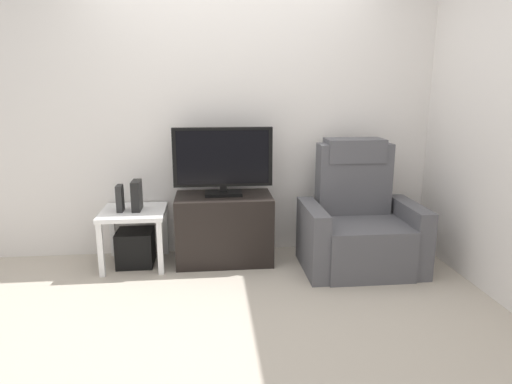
% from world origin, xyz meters
% --- Properties ---
extents(ground_plane, '(6.40, 6.40, 0.00)m').
position_xyz_m(ground_plane, '(0.00, 0.00, 0.00)').
color(ground_plane, '#B2A899').
extents(wall_back, '(6.40, 0.06, 2.60)m').
position_xyz_m(wall_back, '(0.00, 1.13, 1.30)').
color(wall_back, silver).
rests_on(wall_back, ground).
extents(wall_side, '(0.06, 4.48, 2.60)m').
position_xyz_m(wall_side, '(1.88, 0.00, 1.30)').
color(wall_side, silver).
rests_on(wall_side, ground).
extents(tv_stand, '(0.83, 0.49, 0.60)m').
position_xyz_m(tv_stand, '(-0.09, 0.83, 0.30)').
color(tv_stand, black).
rests_on(tv_stand, ground).
extents(television, '(0.85, 0.20, 0.59)m').
position_xyz_m(television, '(-0.09, 0.84, 0.91)').
color(television, black).
rests_on(television, tv_stand).
extents(recliner_armchair, '(0.98, 0.78, 1.08)m').
position_xyz_m(recliner_armchair, '(1.06, 0.60, 0.37)').
color(recliner_armchair, '#515156').
rests_on(recliner_armchair, ground).
extents(side_table, '(0.54, 0.54, 0.49)m').
position_xyz_m(side_table, '(-0.86, 0.81, 0.41)').
color(side_table, white).
rests_on(side_table, ground).
extents(subwoofer_box, '(0.31, 0.31, 0.31)m').
position_xyz_m(subwoofer_box, '(-0.86, 0.81, 0.15)').
color(subwoofer_box, black).
rests_on(subwoofer_box, ground).
extents(book_upright, '(0.05, 0.12, 0.23)m').
position_xyz_m(book_upright, '(-0.96, 0.79, 0.60)').
color(book_upright, '#262626').
rests_on(book_upright, side_table).
extents(game_console, '(0.07, 0.20, 0.25)m').
position_xyz_m(game_console, '(-0.83, 0.82, 0.62)').
color(game_console, black).
rests_on(game_console, side_table).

